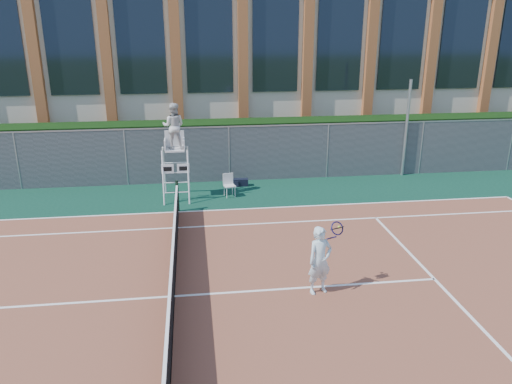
{
  "coord_description": "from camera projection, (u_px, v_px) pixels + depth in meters",
  "views": [
    {
      "loc": [
        0.59,
        -10.35,
        6.08
      ],
      "look_at": [
        2.32,
        3.0,
        1.48
      ],
      "focal_mm": 35.0,
      "sensor_mm": 36.0,
      "label": 1
    }
  ],
  "objects": [
    {
      "name": "ground",
      "position": [
        174.0,
        297.0,
        11.6
      ],
      "size": [
        120.0,
        120.0,
        0.0
      ],
      "primitive_type": "plane",
      "color": "#233814"
    },
    {
      "name": "apron",
      "position": [
        175.0,
        277.0,
        12.54
      ],
      "size": [
        36.0,
        20.0,
        0.01
      ],
      "primitive_type": "cube",
      "color": "#0B3124",
      "rests_on": "ground"
    },
    {
      "name": "tennis_court",
      "position": [
        174.0,
        297.0,
        11.6
      ],
      "size": [
        23.77,
        10.97,
        0.02
      ],
      "primitive_type": "cube",
      "color": "brown",
      "rests_on": "apron"
    },
    {
      "name": "tennis_net",
      "position": [
        173.0,
        277.0,
        11.43
      ],
      "size": [
        0.1,
        11.3,
        1.1
      ],
      "color": "black",
      "rests_on": "ground"
    },
    {
      "name": "fence",
      "position": [
        178.0,
        156.0,
        19.5
      ],
      "size": [
        40.0,
        0.06,
        2.2
      ],
      "primitive_type": null,
      "color": "#595E60",
      "rests_on": "ground"
    },
    {
      "name": "hedge",
      "position": [
        179.0,
        149.0,
        20.63
      ],
      "size": [
        40.0,
        1.4,
        2.2
      ],
      "primitive_type": "cube",
      "color": "black",
      "rests_on": "ground"
    },
    {
      "name": "building",
      "position": [
        178.0,
        59.0,
        27.11
      ],
      "size": [
        45.0,
        10.6,
        8.22
      ],
      "color": "beige",
      "rests_on": "ground"
    },
    {
      "name": "steel_pole",
      "position": [
        406.0,
        129.0,
        20.25
      ],
      "size": [
        0.12,
        0.12,
        3.94
      ],
      "primitive_type": "cylinder",
      "color": "#9EA0A5",
      "rests_on": "ground"
    },
    {
      "name": "umpire_chair",
      "position": [
        174.0,
        129.0,
        17.39
      ],
      "size": [
        0.97,
        1.5,
        3.48
      ],
      "color": "white",
      "rests_on": "ground"
    },
    {
      "name": "plastic_chair",
      "position": [
        229.0,
        183.0,
        18.23
      ],
      "size": [
        0.46,
        0.46,
        0.83
      ],
      "color": "silver",
      "rests_on": "apron"
    },
    {
      "name": "sports_bag_near",
      "position": [
        240.0,
        182.0,
        19.44
      ],
      "size": [
        0.68,
        0.3,
        0.28
      ],
      "primitive_type": "cube",
      "rotation": [
        0.0,
        0.0,
        -0.05
      ],
      "color": "black",
      "rests_on": "apron"
    },
    {
      "name": "sports_bag_far",
      "position": [
        232.0,
        183.0,
        19.42
      ],
      "size": [
        0.6,
        0.37,
        0.22
      ],
      "primitive_type": "cube",
      "rotation": [
        0.0,
        0.0,
        -0.26
      ],
      "color": "black",
      "rests_on": "apron"
    },
    {
      "name": "tennis_player",
      "position": [
        320.0,
        260.0,
        11.52
      ],
      "size": [
        0.97,
        0.71,
        1.67
      ],
      "color": "silver",
      "rests_on": "tennis_court"
    }
  ]
}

